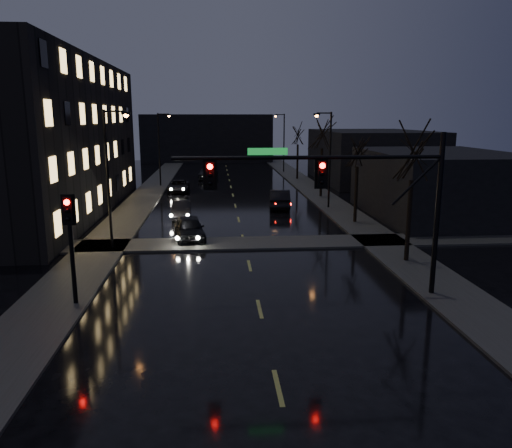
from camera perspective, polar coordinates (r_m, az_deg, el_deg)
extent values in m
plane|color=black|center=(13.39, 3.69, -22.46)|extent=(160.00, 160.00, 0.00)
cube|color=#2D2D2B|center=(47.00, -12.95, 2.61)|extent=(3.00, 140.00, 0.12)
cube|color=#2D2D2B|center=(47.61, 7.76, 2.93)|extent=(3.00, 140.00, 0.12)
cube|color=#2D2D2B|center=(30.39, -1.34, -2.22)|extent=(40.00, 3.00, 0.12)
cube|color=black|center=(43.52, -24.88, 8.94)|extent=(12.00, 30.00, 12.00)
cube|color=black|center=(41.02, 20.21, 4.26)|extent=(10.00, 14.00, 5.00)
cube|color=black|center=(61.96, 13.02, 7.59)|extent=(12.00, 18.00, 6.00)
cube|color=black|center=(88.98, -5.59, 9.78)|extent=(22.00, 10.00, 8.00)
cylinder|color=black|center=(22.33, 20.00, 0.83)|extent=(0.22, 0.22, 7.00)
cylinder|color=black|center=(20.31, 6.15, 7.57)|extent=(11.00, 0.16, 0.16)
cylinder|color=black|center=(21.71, 17.88, 4.69)|extent=(2.05, 0.10, 2.05)
cube|color=#0C591E|center=(20.05, 1.34, 8.29)|extent=(1.60, 0.04, 0.28)
cube|color=black|center=(20.02, -5.27, 5.65)|extent=(0.35, 0.28, 1.05)
sphere|color=#FF0705|center=(19.83, -5.29, 6.54)|extent=(0.22, 0.22, 0.22)
cube|color=black|center=(20.47, 7.49, 5.74)|extent=(0.35, 0.28, 1.05)
sphere|color=#FF0705|center=(20.28, 7.61, 6.62)|extent=(0.22, 0.22, 0.22)
cylinder|color=black|center=(21.42, -20.28, -3.22)|extent=(0.18, 0.18, 4.40)
cube|color=black|center=(21.04, -20.64, 1.51)|extent=(0.35, 0.28, 1.05)
sphere|color=#FF0705|center=(20.83, -20.82, 2.32)|extent=(0.22, 0.22, 0.22)
cylinder|color=black|center=(27.40, 17.04, 0.24)|extent=(0.24, 0.24, 4.40)
cylinder|color=black|center=(36.74, 11.34, 3.25)|extent=(0.24, 0.24, 4.12)
cylinder|color=black|center=(48.25, 7.47, 5.79)|extent=(0.24, 0.24, 4.68)
cylinder|color=black|center=(61.96, 4.76, 7.06)|extent=(0.24, 0.24, 4.29)
cylinder|color=black|center=(29.75, -16.54, 4.70)|extent=(0.16, 0.16, 8.00)
cylinder|color=black|center=(29.42, -15.84, 12.29)|extent=(1.20, 0.10, 0.10)
cube|color=black|center=(29.31, -14.65, 12.16)|extent=(0.50, 0.25, 0.15)
sphere|color=orange|center=(29.31, -14.64, 11.97)|extent=(0.28, 0.28, 0.28)
cylinder|color=black|center=(56.34, -11.00, 8.27)|extent=(0.16, 0.16, 8.00)
cylinder|color=black|center=(56.17, -10.54, 12.26)|extent=(1.20, 0.10, 0.10)
cube|color=black|center=(56.11, -9.91, 12.18)|extent=(0.50, 0.25, 0.15)
sphere|color=orange|center=(56.11, -9.91, 12.08)|extent=(0.28, 0.28, 0.28)
cylinder|color=black|center=(42.13, 8.43, 7.12)|extent=(0.16, 0.16, 8.00)
cylinder|color=black|center=(41.85, 7.78, 12.46)|extent=(1.20, 0.10, 0.10)
cube|color=black|center=(41.72, 6.95, 12.34)|extent=(0.50, 0.25, 0.15)
sphere|color=orange|center=(41.72, 6.95, 12.20)|extent=(0.28, 0.28, 0.28)
cylinder|color=black|center=(69.64, 3.21, 9.17)|extent=(0.16, 0.16, 8.00)
cylinder|color=black|center=(69.46, 2.75, 12.39)|extent=(1.20, 0.10, 0.10)
cube|color=black|center=(69.39, 2.25, 12.31)|extent=(0.50, 0.25, 0.15)
sphere|color=orange|center=(69.39, 2.24, 12.23)|extent=(0.28, 0.28, 0.28)
imported|color=black|center=(31.61, -7.62, -0.49)|extent=(2.32, 4.56, 1.49)
imported|color=black|center=(38.49, -8.53, 1.63)|extent=(1.57, 4.07, 1.32)
imported|color=black|center=(51.87, -8.82, 4.29)|extent=(2.16, 4.60, 1.27)
imported|color=black|center=(62.93, -5.48, 5.89)|extent=(2.59, 5.63, 1.59)
imported|color=black|center=(42.44, 2.69, 2.90)|extent=(2.11, 4.92, 1.58)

